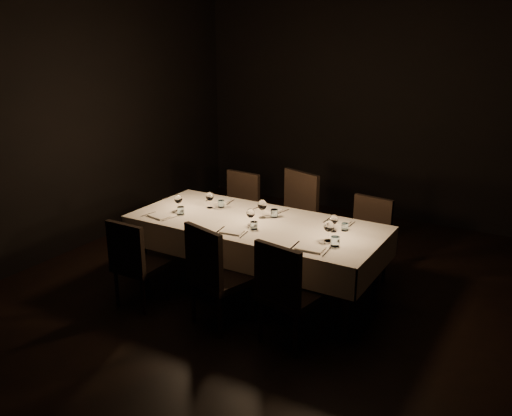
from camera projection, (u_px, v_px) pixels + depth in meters
The scene contains 14 objects.
room at pixel (256, 148), 5.10m from camera, with size 5.01×6.01×3.01m.
dining_table at pixel (256, 228), 5.36m from camera, with size 2.52×1.12×0.76m.
chair_near_left at pixel (134, 259), 5.12m from camera, with size 0.42×0.42×0.88m.
place_setting_near_left at pixel (173, 207), 5.55m from camera, with size 0.34×0.40×0.18m.
chair_near_center at pixel (215, 272), 4.76m from camera, with size 0.58×0.58×0.97m.
place_setting_near_center at pixel (246, 222), 5.13m from camera, with size 0.32×0.39×0.17m.
chair_near_right at pixel (285, 289), 4.47m from camera, with size 0.52×0.52×0.94m.
place_setting_near_right at pixel (325, 236), 4.73m from camera, with size 0.36×0.42×0.20m.
chair_far_left at pixel (238, 209), 6.48m from camera, with size 0.49×0.49×0.95m.
place_setting_far_left at pixel (216, 199), 5.80m from camera, with size 0.33×0.40×0.17m.
chair_far_center at pixel (292, 215), 6.10m from camera, with size 0.64×0.64×1.05m.
place_setting_far_center at pixel (267, 208), 5.49m from camera, with size 0.36×0.41×0.19m.
chair_far_right at pixel (367, 236), 5.68m from camera, with size 0.49×0.49×0.90m.
place_setting_far_right at pixel (338, 222), 5.12m from camera, with size 0.30×0.39×0.17m.
Camera 1 is at (2.55, -4.33, 2.55)m, focal length 38.00 mm.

